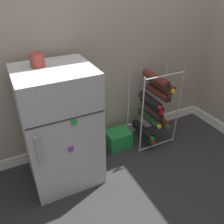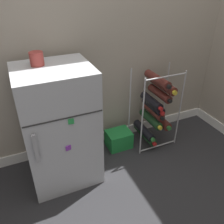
{
  "view_description": "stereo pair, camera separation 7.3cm",
  "coord_description": "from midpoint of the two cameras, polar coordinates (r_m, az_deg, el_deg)",
  "views": [
    {
      "loc": [
        -0.83,
        -1.07,
        1.4
      ],
      "look_at": [
        -0.11,
        0.37,
        0.44
      ],
      "focal_mm": 38.0,
      "sensor_mm": 36.0,
      "label": 1
    },
    {
      "loc": [
        -0.76,
        -1.1,
        1.4
      ],
      "look_at": [
        -0.11,
        0.37,
        0.44
      ],
      "focal_mm": 38.0,
      "sensor_mm": 36.0,
      "label": 2
    }
  ],
  "objects": [
    {
      "name": "mini_fridge",
      "position": [
        1.73,
        -13.48,
        -3.79
      ],
      "size": [
        0.5,
        0.47,
        0.89
      ],
      "color": "#B7BABF",
      "rests_on": "ground_plane"
    },
    {
      "name": "wine_rack",
      "position": [
        2.12,
        8.79,
        1.03
      ],
      "size": [
        0.39,
        0.32,
        0.72
      ],
      "color": "#B2B2B7",
      "rests_on": "ground_plane"
    },
    {
      "name": "soda_box",
      "position": [
        2.18,
        0.49,
        -6.49
      ],
      "size": [
        0.22,
        0.17,
        0.16
      ],
      "color": "#1E7F38",
      "rests_on": "ground_plane"
    },
    {
      "name": "fridge_top_cup",
      "position": [
        1.57,
        -18.9,
        11.77
      ],
      "size": [
        0.09,
        0.09,
        0.09
      ],
      "color": "maroon",
      "rests_on": "mini_fridge"
    },
    {
      "name": "ground_plane",
      "position": [
        1.94,
        7.12,
        -15.73
      ],
      "size": [
        14.0,
        14.0,
        0.0
      ],
      "primitive_type": "plane",
      "color": "#28282B"
    }
  ]
}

